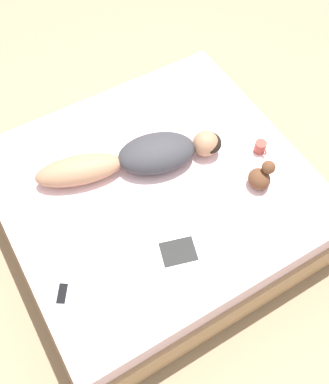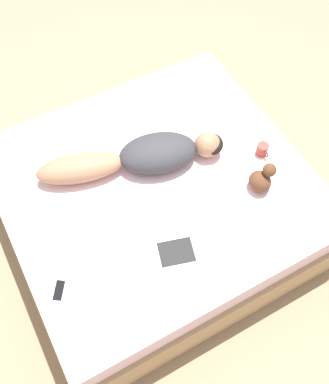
% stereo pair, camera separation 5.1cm
% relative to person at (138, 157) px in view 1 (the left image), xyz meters
% --- Properties ---
extents(ground_plane, '(12.00, 12.00, 0.00)m').
position_rel_person_xyz_m(ground_plane, '(0.18, 0.03, -0.71)').
color(ground_plane, '#9E8466').
extents(bed, '(1.99, 2.14, 0.61)m').
position_rel_person_xyz_m(bed, '(0.18, 0.03, -0.41)').
color(bed, tan).
rests_on(bed, ground_plane).
extents(person, '(0.59, 1.34, 0.20)m').
position_rel_person_xyz_m(person, '(0.00, 0.00, 0.00)').
color(person, '#A37556').
rests_on(person, bed).
extents(open_magazine, '(0.60, 0.46, 0.01)m').
position_rel_person_xyz_m(open_magazine, '(0.60, -0.08, -0.09)').
color(open_magazine, white).
rests_on(open_magazine, bed).
extents(coffee_mug, '(0.11, 0.08, 0.09)m').
position_rel_person_xyz_m(coffee_mug, '(0.34, 0.82, -0.05)').
color(coffee_mug, '#993D33').
rests_on(coffee_mug, bed).
extents(cell_phone, '(0.17, 0.14, 0.01)m').
position_rel_person_xyz_m(cell_phone, '(0.60, -0.86, -0.09)').
color(cell_phone, silver).
rests_on(cell_phone, bed).
extents(plush_toy, '(0.16, 0.18, 0.21)m').
position_rel_person_xyz_m(plush_toy, '(0.57, 0.64, -0.01)').
color(plush_toy, brown).
rests_on(plush_toy, bed).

